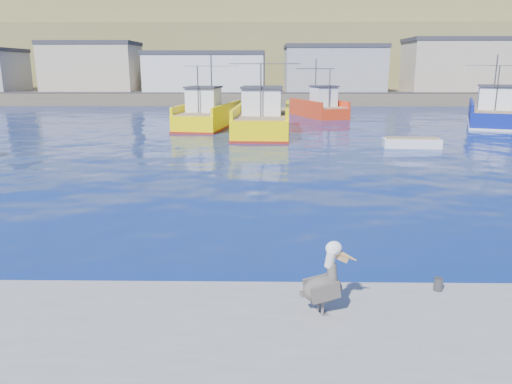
% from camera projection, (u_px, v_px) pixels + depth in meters
% --- Properties ---
extents(ground, '(260.00, 260.00, 0.00)m').
position_uv_depth(ground, '(293.00, 255.00, 14.50)').
color(ground, '#071C58').
rests_on(ground, ground).
extents(dock_bollards, '(36.20, 0.20, 0.30)m').
position_uv_depth(dock_bollards, '(329.00, 283.00, 11.04)').
color(dock_bollards, '#4C4C4C').
rests_on(dock_bollards, dock).
extents(far_shore, '(200.00, 81.00, 24.00)m').
position_uv_depth(far_shore, '(268.00, 51.00, 118.23)').
color(far_shore, brown).
rests_on(far_shore, ground).
extents(trawler_yellow_a, '(5.47, 11.61, 6.50)m').
position_uv_depth(trawler_yellow_a, '(208.00, 116.00, 45.29)').
color(trawler_yellow_a, '#FEE400').
rests_on(trawler_yellow_a, ground).
extents(trawler_yellow_b, '(5.91, 12.67, 6.67)m').
position_uv_depth(trawler_yellow_b, '(263.00, 120.00, 40.98)').
color(trawler_yellow_b, '#FEE400').
rests_on(trawler_yellow_b, ground).
extents(trawler_blue, '(7.89, 12.21, 6.54)m').
position_uv_depth(trawler_blue, '(492.00, 113.00, 47.10)').
color(trawler_blue, navy).
rests_on(trawler_blue, ground).
extents(boat_orange, '(5.95, 9.34, 6.14)m').
position_uv_depth(boat_orange, '(319.00, 107.00, 54.66)').
color(boat_orange, red).
rests_on(boat_orange, ground).
extents(skiff_mid, '(3.87, 1.61, 0.82)m').
position_uv_depth(skiff_mid, '(412.00, 144.00, 33.81)').
color(skiff_mid, silver).
rests_on(skiff_mid, ground).
extents(pelican, '(1.20, 0.70, 1.50)m').
position_uv_depth(pelican, '(325.00, 283.00, 9.89)').
color(pelican, '#595451').
rests_on(pelican, dock).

